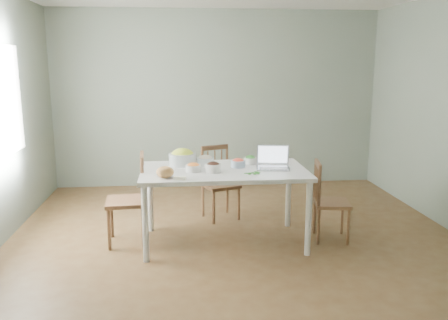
{
  "coord_description": "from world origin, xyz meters",
  "views": [
    {
      "loc": [
        -0.61,
        -4.66,
        1.91
      ],
      "look_at": [
        -0.14,
        0.03,
        0.91
      ],
      "focal_mm": 37.02,
      "sensor_mm": 36.0,
      "label": 1
    }
  ],
  "objects": [
    {
      "name": "bowl_squash",
      "position": [
        -0.57,
        0.28,
        0.9
      ],
      "size": [
        0.31,
        0.31,
        0.18
      ],
      "primitive_type": null,
      "rotation": [
        0.0,
        0.0,
        0.02
      ],
      "color": "gold",
      "rests_on": "dining_table"
    },
    {
      "name": "laptop",
      "position": [
        0.38,
        -0.0,
        0.93
      ],
      "size": [
        0.39,
        0.35,
        0.24
      ],
      "primitive_type": null,
      "rotation": [
        0.0,
        0.0,
        -0.17
      ],
      "color": "silver",
      "rests_on": "dining_table"
    },
    {
      "name": "chair_left",
      "position": [
        -1.18,
        0.12,
        0.49
      ],
      "size": [
        0.44,
        0.45,
        0.97
      ],
      "primitive_type": null,
      "rotation": [
        0.0,
        0.0,
        -1.51
      ],
      "color": "#46291B",
      "rests_on": "floor"
    },
    {
      "name": "bowl_carrot",
      "position": [
        -0.46,
        -0.04,
        0.85
      ],
      "size": [
        0.17,
        0.17,
        0.09
      ],
      "primitive_type": null,
      "rotation": [
        0.0,
        0.0,
        0.09
      ],
      "color": "orange",
      "rests_on": "dining_table"
    },
    {
      "name": "bread_boule",
      "position": [
        -0.74,
        -0.27,
        0.87
      ],
      "size": [
        0.21,
        0.21,
        0.11
      ],
      "primitive_type": "ellipsoid",
      "rotation": [
        0.0,
        0.0,
        0.23
      ],
      "color": "#A17446",
      "rests_on": "dining_table"
    },
    {
      "name": "bowl_redpep",
      "position": [
        0.02,
        0.12,
        0.86
      ],
      "size": [
        0.2,
        0.2,
        0.09
      ],
      "primitive_type": null,
      "rotation": [
        0.0,
        0.0,
        -0.31
      ],
      "color": "red",
      "rests_on": "dining_table"
    },
    {
      "name": "flatbread",
      "position": [
        0.2,
        0.4,
        0.82
      ],
      "size": [
        0.25,
        0.25,
        0.02
      ],
      "primitive_type": "cylinder",
      "rotation": [
        0.0,
        0.0,
        -0.18
      ],
      "color": "#CAB283",
      "rests_on": "dining_table"
    },
    {
      "name": "bowl_mushroom",
      "position": [
        -0.26,
        -0.09,
        0.86
      ],
      "size": [
        0.2,
        0.2,
        0.11
      ],
      "primitive_type": null,
      "rotation": [
        0.0,
        0.0,
        0.26
      ],
      "color": "black",
      "rests_on": "dining_table"
    },
    {
      "name": "butter_stick",
      "position": [
        -0.6,
        -0.37,
        0.83
      ],
      "size": [
        0.12,
        0.06,
        0.03
      ],
      "primitive_type": "cube",
      "rotation": [
        0.0,
        0.0,
        -0.23
      ],
      "color": "white",
      "rests_on": "dining_table"
    },
    {
      "name": "chair_far",
      "position": [
        -0.1,
        0.82,
        0.45
      ],
      "size": [
        0.5,
        0.49,
        0.9
      ],
      "primitive_type": null,
      "rotation": [
        0.0,
        0.0,
        0.35
      ],
      "color": "#46291B",
      "rests_on": "floor"
    },
    {
      "name": "wall_back",
      "position": [
        0.0,
        2.5,
        1.35
      ],
      "size": [
        5.0,
        0.0,
        2.7
      ],
      "primitive_type": "cube",
      "color": "slate",
      "rests_on": "ground"
    },
    {
      "name": "dining_table",
      "position": [
        -0.14,
        0.03,
        0.4
      ],
      "size": [
        1.73,
        0.97,
        0.81
      ],
      "primitive_type": null,
      "color": "white",
      "rests_on": "floor"
    },
    {
      "name": "wall_front",
      "position": [
        0.0,
        -2.5,
        1.35
      ],
      "size": [
        5.0,
        0.0,
        2.7
      ],
      "primitive_type": "cube",
      "color": "slate",
      "rests_on": "ground"
    },
    {
      "name": "chair_right",
      "position": [
        1.04,
        0.0,
        0.44
      ],
      "size": [
        0.42,
        0.44,
        0.87
      ],
      "primitive_type": null,
      "rotation": [
        0.0,
        0.0,
        1.41
      ],
      "color": "#46291B",
      "rests_on": "floor"
    },
    {
      "name": "basil_bunch",
      "position": [
        0.13,
        -0.18,
        0.82
      ],
      "size": [
        0.19,
        0.19,
        0.02
      ],
      "primitive_type": null,
      "color": "#217717",
      "rests_on": "dining_table"
    },
    {
      "name": "bowl_onion",
      "position": [
        -0.32,
        0.27,
        0.86
      ],
      "size": [
        0.25,
        0.25,
        0.1
      ],
      "primitive_type": null,
      "rotation": [
        0.0,
        0.0,
        -0.37
      ],
      "color": "beige",
      "rests_on": "dining_table"
    },
    {
      "name": "bowl_broccoli",
      "position": [
        0.18,
        0.29,
        0.85
      ],
      "size": [
        0.18,
        0.18,
        0.09
      ],
      "primitive_type": null,
      "rotation": [
        0.0,
        0.0,
        -0.35
      ],
      "color": "#155517",
      "rests_on": "dining_table"
    },
    {
      "name": "floor",
      "position": [
        0.0,
        0.0,
        0.0
      ],
      "size": [
        5.0,
        5.0,
        0.0
      ],
      "primitive_type": "cube",
      "color": "#4E3118",
      "rests_on": "ground"
    }
  ]
}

